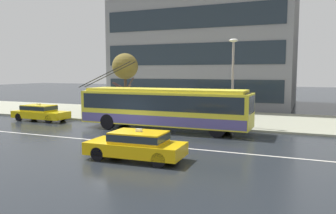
% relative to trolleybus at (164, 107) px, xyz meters
% --- Properties ---
extents(ground_plane, '(160.00, 160.00, 0.00)m').
position_rel_trolleybus_xyz_m(ground_plane, '(-1.82, -3.38, -1.54)').
color(ground_plane, '#21252B').
extents(sidewalk_slab, '(80.00, 10.00, 0.14)m').
position_rel_trolleybus_xyz_m(sidewalk_slab, '(-1.82, 6.60, -1.47)').
color(sidewalk_slab, gray).
rests_on(sidewalk_slab, ground_plane).
extents(lane_centre_line, '(72.00, 0.14, 0.01)m').
position_rel_trolleybus_xyz_m(lane_centre_line, '(-1.82, -4.58, -1.53)').
color(lane_centre_line, silver).
rests_on(lane_centre_line, ground_plane).
extents(trolleybus, '(12.36, 2.59, 4.62)m').
position_rel_trolleybus_xyz_m(trolleybus, '(0.00, 0.00, 0.00)').
color(trolleybus, yellow).
rests_on(trolleybus, ground_plane).
extents(taxi_queued_behind_bus, '(4.65, 1.83, 1.39)m').
position_rel_trolleybus_xyz_m(taxi_queued_behind_bus, '(-10.92, 0.24, -0.83)').
color(taxi_queued_behind_bus, yellow).
rests_on(taxi_queued_behind_bus, ground_plane).
extents(taxi_oncoming_near, '(4.43, 1.96, 1.39)m').
position_rel_trolleybus_xyz_m(taxi_oncoming_near, '(1.90, -7.51, -0.83)').
color(taxi_oncoming_near, yellow).
rests_on(taxi_oncoming_near, ground_plane).
extents(pedestrian_at_shelter, '(0.48, 0.48, 1.65)m').
position_rel_trolleybus_xyz_m(pedestrian_at_shelter, '(-2.83, 3.32, -0.43)').
color(pedestrian_at_shelter, '#1A1F30').
rests_on(pedestrian_at_shelter, sidewalk_slab).
extents(pedestrian_approaching_curb, '(0.46, 0.46, 1.71)m').
position_rel_trolleybus_xyz_m(pedestrian_approaching_curb, '(2.67, 2.31, -0.39)').
color(pedestrian_approaching_curb, navy).
rests_on(pedestrian_approaching_curb, sidewalk_slab).
extents(pedestrian_walking_past, '(0.49, 0.49, 1.58)m').
position_rel_trolleybus_xyz_m(pedestrian_walking_past, '(-0.86, 3.91, -0.47)').
color(pedestrian_walking_past, navy).
rests_on(pedestrian_walking_past, sidewalk_slab).
extents(street_lamp, '(0.60, 0.32, 6.00)m').
position_rel_trolleybus_xyz_m(street_lamp, '(3.99, 2.67, 2.20)').
color(street_lamp, gray).
rests_on(street_lamp, sidewalk_slab).
extents(street_tree_bare, '(2.11, 2.11, 5.27)m').
position_rel_trolleybus_xyz_m(street_tree_bare, '(-5.01, 3.61, 2.75)').
color(street_tree_bare, '#4F3E33').
rests_on(street_tree_bare, sidewalk_slab).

